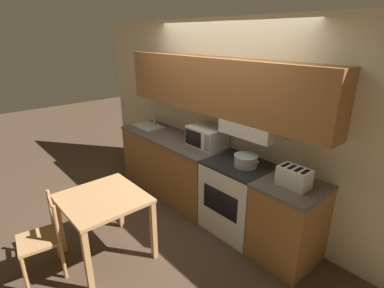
{
  "coord_description": "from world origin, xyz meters",
  "views": [
    {
      "loc": [
        2.7,
        -2.88,
        2.36
      ],
      "look_at": [
        0.05,
        -0.57,
        1.05
      ],
      "focal_mm": 28.0,
      "sensor_mm": 36.0,
      "label": 1
    }
  ],
  "objects_px": {
    "microwave": "(207,137)",
    "sink_basin": "(148,126)",
    "stove_range": "(238,197)",
    "toaster": "(294,177)",
    "cooking_pot": "(246,160)",
    "dining_table": "(104,207)",
    "chair_left_of_table": "(43,239)"
  },
  "relations": [
    {
      "from": "toaster",
      "to": "sink_basin",
      "type": "relative_size",
      "value": 0.65
    },
    {
      "from": "stove_range",
      "to": "cooking_pot",
      "type": "xyz_separation_m",
      "value": [
        0.09,
        -0.0,
        0.52
      ]
    },
    {
      "from": "chair_left_of_table",
      "to": "stove_range",
      "type": "bearing_deg",
      "value": 77.81
    },
    {
      "from": "cooking_pot",
      "to": "microwave",
      "type": "bearing_deg",
      "value": 171.42
    },
    {
      "from": "cooking_pot",
      "to": "sink_basin",
      "type": "height_order",
      "value": "sink_basin"
    },
    {
      "from": "chair_left_of_table",
      "to": "sink_basin",
      "type": "bearing_deg",
      "value": 128.49
    },
    {
      "from": "toaster",
      "to": "dining_table",
      "type": "relative_size",
      "value": 0.39
    },
    {
      "from": "sink_basin",
      "to": "chair_left_of_table",
      "type": "bearing_deg",
      "value": -59.93
    },
    {
      "from": "stove_range",
      "to": "chair_left_of_table",
      "type": "bearing_deg",
      "value": -110.61
    },
    {
      "from": "cooking_pot",
      "to": "chair_left_of_table",
      "type": "xyz_separation_m",
      "value": [
        -0.87,
        -2.06,
        -0.55
      ]
    },
    {
      "from": "microwave",
      "to": "toaster",
      "type": "relative_size",
      "value": 1.53
    },
    {
      "from": "microwave",
      "to": "stove_range",
      "type": "bearing_deg",
      "value": -9.6
    },
    {
      "from": "stove_range",
      "to": "microwave",
      "type": "bearing_deg",
      "value": 170.4
    },
    {
      "from": "cooking_pot",
      "to": "stove_range",
      "type": "bearing_deg",
      "value": 179.38
    },
    {
      "from": "cooking_pot",
      "to": "sink_basin",
      "type": "xyz_separation_m",
      "value": [
        -2.06,
        0.0,
        -0.06
      ]
    },
    {
      "from": "microwave",
      "to": "sink_basin",
      "type": "height_order",
      "value": "sink_basin"
    },
    {
      "from": "stove_range",
      "to": "chair_left_of_table",
      "type": "height_order",
      "value": "stove_range"
    },
    {
      "from": "microwave",
      "to": "toaster",
      "type": "distance_m",
      "value": 1.41
    },
    {
      "from": "stove_range",
      "to": "cooking_pot",
      "type": "distance_m",
      "value": 0.53
    },
    {
      "from": "cooking_pot",
      "to": "dining_table",
      "type": "height_order",
      "value": "cooking_pot"
    },
    {
      "from": "dining_table",
      "to": "microwave",
      "type": "bearing_deg",
      "value": 92.3
    },
    {
      "from": "cooking_pot",
      "to": "chair_left_of_table",
      "type": "bearing_deg",
      "value": -112.77
    },
    {
      "from": "chair_left_of_table",
      "to": "dining_table",
      "type": "bearing_deg",
      "value": 84.17
    },
    {
      "from": "cooking_pot",
      "to": "dining_table",
      "type": "distance_m",
      "value": 1.66
    },
    {
      "from": "cooking_pot",
      "to": "toaster",
      "type": "xyz_separation_m",
      "value": [
        0.63,
        -0.02,
        0.03
      ]
    },
    {
      "from": "dining_table",
      "to": "stove_range",
      "type": "bearing_deg",
      "value": 66.91
    },
    {
      "from": "stove_range",
      "to": "toaster",
      "type": "xyz_separation_m",
      "value": [
        0.72,
        -0.02,
        0.55
      ]
    },
    {
      "from": "stove_range",
      "to": "dining_table",
      "type": "relative_size",
      "value": 1.08
    },
    {
      "from": "stove_range",
      "to": "dining_table",
      "type": "bearing_deg",
      "value": -113.09
    },
    {
      "from": "stove_range",
      "to": "cooking_pot",
      "type": "bearing_deg",
      "value": -0.62
    },
    {
      "from": "toaster",
      "to": "sink_basin",
      "type": "bearing_deg",
      "value": 179.62
    },
    {
      "from": "cooking_pot",
      "to": "toaster",
      "type": "relative_size",
      "value": 1.11
    }
  ]
}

